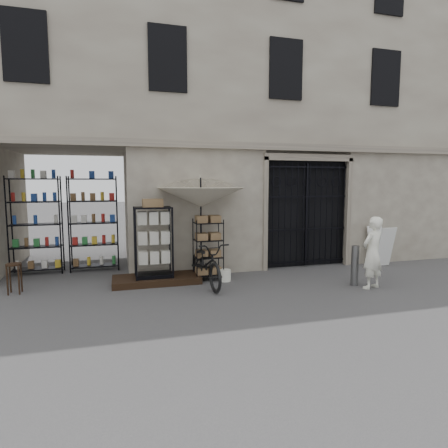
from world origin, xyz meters
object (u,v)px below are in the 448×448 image
object	(u,v)px
white_bucket	(225,275)
steel_bollard	(355,266)
market_umbrella	(201,192)
easel_sign	(381,246)
shopkeeper	(371,288)
display_cabinet	(154,246)
bicycle	(207,285)
wooden_stool	(14,278)
wire_rack	(208,250)

from	to	relation	value
white_bucket	steel_bollard	world-z (taller)	steel_bollard
market_umbrella	steel_bollard	size ratio (longest dim) A/B	3.21
steel_bollard	easel_sign	distance (m)	2.47
shopkeeper	market_umbrella	bearing A→B (deg)	-45.83
display_cabinet	bicycle	size ratio (longest dim) A/B	0.91
wooden_stool	shopkeeper	size ratio (longest dim) A/B	0.40
display_cabinet	wooden_stool	world-z (taller)	display_cabinet
display_cabinet	wire_rack	world-z (taller)	display_cabinet
display_cabinet	easel_sign	size ratio (longest dim) A/B	1.62
display_cabinet	steel_bollard	world-z (taller)	display_cabinet
market_umbrella	bicycle	size ratio (longest dim) A/B	1.51
wooden_stool	easel_sign	bearing A→B (deg)	0.98
wire_rack	easel_sign	xyz separation A→B (m)	(5.01, 0.14, -0.16)
wooden_stool	bicycle	bearing A→B (deg)	-6.54
white_bucket	easel_sign	bearing A→B (deg)	4.68
steel_bollard	shopkeeper	distance (m)	0.59
bicycle	steel_bollard	bearing A→B (deg)	-21.14
market_umbrella	white_bucket	size ratio (longest dim) A/B	10.31
market_umbrella	easel_sign	distance (m)	5.40
bicycle	easel_sign	bearing A→B (deg)	1.74
shopkeeper	wooden_stool	bearing A→B (deg)	-32.03
display_cabinet	shopkeeper	world-z (taller)	display_cabinet
shopkeeper	easel_sign	distance (m)	2.58
wire_rack	market_umbrella	distance (m)	1.40
wire_rack	bicycle	xyz separation A→B (m)	(-0.15, -0.48, -0.72)
display_cabinet	white_bucket	world-z (taller)	display_cabinet
wire_rack	bicycle	size ratio (longest dim) A/B	0.75
display_cabinet	market_umbrella	xyz separation A→B (m)	(1.12, 0.02, 1.23)
display_cabinet	wooden_stool	bearing A→B (deg)	159.48
bicycle	wooden_stool	xyz separation A→B (m)	(-4.04, 0.46, 0.34)
wire_rack	wooden_stool	xyz separation A→B (m)	(-4.19, -0.01, -0.38)
easel_sign	steel_bollard	bearing A→B (deg)	-146.44
white_bucket	shopkeeper	world-z (taller)	white_bucket
white_bucket	bicycle	bearing A→B (deg)	-154.70
display_cabinet	market_umbrella	world-z (taller)	market_umbrella
white_bucket	wooden_stool	xyz separation A→B (m)	(-4.54, 0.22, 0.20)
display_cabinet	wire_rack	xyz separation A→B (m)	(1.29, -0.00, -0.16)
market_umbrella	shopkeeper	distance (m)	4.42
white_bucket	market_umbrella	bearing A→B (deg)	153.14
display_cabinet	bicycle	distance (m)	1.51
steel_bollard	white_bucket	bearing A→B (deg)	156.86
white_bucket	steel_bollard	size ratio (longest dim) A/B	0.31
market_umbrella	bicycle	distance (m)	2.17
wooden_stool	steel_bollard	world-z (taller)	steel_bollard
easel_sign	shopkeeper	bearing A→B (deg)	-137.96
wire_rack	shopkeeper	xyz separation A→B (m)	(3.30, -1.71, -0.72)
easel_sign	bicycle	bearing A→B (deg)	-178.50
market_umbrella	shopkeeper	xyz separation A→B (m)	(3.47, -1.73, -2.11)
market_umbrella	wire_rack	bearing A→B (deg)	-7.73
steel_bollard	bicycle	bearing A→B (deg)	163.97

